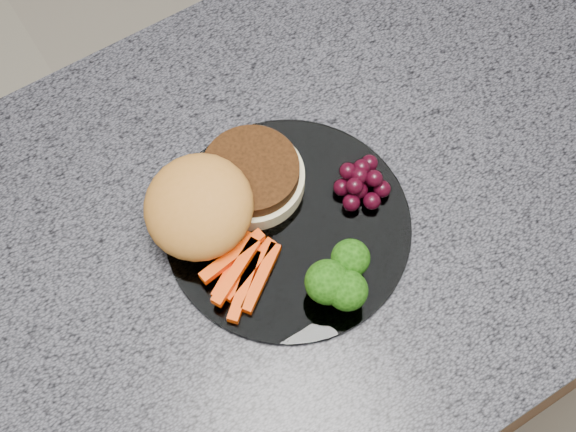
% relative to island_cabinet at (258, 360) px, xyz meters
% --- Properties ---
extents(island_cabinet, '(1.20, 0.60, 0.86)m').
position_rel_island_cabinet_xyz_m(island_cabinet, '(0.00, 0.00, 0.00)').
color(island_cabinet, '#57301E').
rests_on(island_cabinet, ground).
extents(countertop, '(1.20, 0.60, 0.04)m').
position_rel_island_cabinet_xyz_m(countertop, '(0.00, 0.00, 0.45)').
color(countertop, '#4B4C56').
rests_on(countertop, island_cabinet).
extents(plate, '(0.26, 0.26, 0.01)m').
position_rel_island_cabinet_xyz_m(plate, '(0.05, -0.01, 0.47)').
color(plate, white).
rests_on(plate, countertop).
extents(burger, '(0.22, 0.16, 0.06)m').
position_rel_island_cabinet_xyz_m(burger, '(-0.00, 0.04, 0.50)').
color(burger, beige).
rests_on(burger, plate).
extents(carrot_sticks, '(0.09, 0.08, 0.02)m').
position_rel_island_cabinet_xyz_m(carrot_sticks, '(-0.02, -0.04, 0.48)').
color(carrot_sticks, '#F94304').
rests_on(carrot_sticks, plate).
extents(broccoli, '(0.08, 0.07, 0.05)m').
position_rel_island_cabinet_xyz_m(broccoli, '(0.05, -0.10, 0.51)').
color(broccoli, olive).
rests_on(broccoli, plate).
extents(grape_bunch, '(0.06, 0.06, 0.03)m').
position_rel_island_cabinet_xyz_m(grape_bunch, '(0.14, -0.02, 0.49)').
color(grape_bunch, black).
rests_on(grape_bunch, plate).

